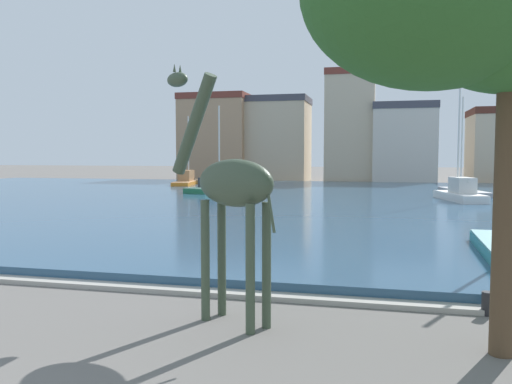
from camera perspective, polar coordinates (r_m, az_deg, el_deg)
harbor_water at (r=36.86m, az=5.84°, el=-0.95°), size 86.20×48.79×0.33m
quay_edge_coping at (r=13.16m, az=-9.05°, el=-10.55°), size 86.20×0.50×0.12m
giraffe_statue at (r=10.34m, az=-2.95°, el=0.46°), size 2.86×1.86×5.33m
sailboat_grey at (r=44.99m, az=21.38°, el=-0.05°), size 3.32×8.84×7.99m
sailboat_orange at (r=55.35m, az=-7.40°, el=1.13°), size 3.09×9.33×7.47m
sailboat_white at (r=37.85m, az=21.17°, el=-0.35°), size 3.04×6.78×9.01m
sailboat_green at (r=43.86m, az=-4.04°, el=0.33°), size 3.96×7.45×7.48m
shade_tree at (r=9.73m, az=25.65°, el=17.94°), size 6.65×4.78×7.68m
mooring_bollard at (r=12.21m, az=23.99°, el=-11.09°), size 0.24×0.24×0.50m
townhouse_narrow_midrow at (r=68.93m, az=-4.27°, el=5.92°), size 8.81×7.38×11.24m
townhouse_corner_house at (r=68.06m, az=2.24°, el=5.78°), size 8.45×7.09×10.82m
townhouse_end_terrace at (r=64.17m, az=10.28°, el=7.01°), size 5.82×5.82×13.48m
townhouse_wide_warehouse at (r=64.28m, az=15.86°, el=5.09°), size 7.20×8.15×9.37m
townhouse_tall_gabled at (r=67.43m, az=24.43°, el=4.57°), size 5.14×7.68×8.78m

